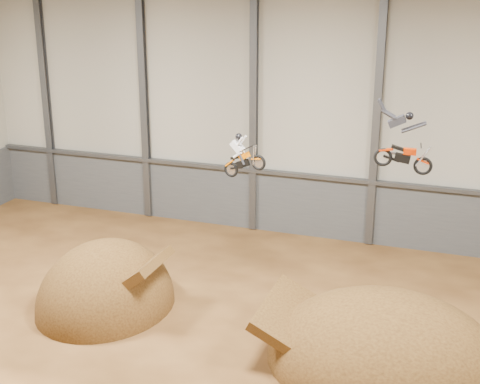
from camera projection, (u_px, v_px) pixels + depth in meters
name	position (u px, v px, depth m)	size (l,w,h in m)	color
floor	(212.00, 380.00, 24.31)	(40.00, 40.00, 0.00)	#4D2E14
back_wall	(314.00, 113.00, 35.55)	(40.00, 0.10, 14.00)	#B1AD9D
lower_band_back	(311.00, 206.00, 37.11)	(39.80, 0.18, 3.50)	#4C4F53
steel_rail	(311.00, 176.00, 36.41)	(39.80, 0.35, 0.20)	#47494F
steel_column_0	(46.00, 95.00, 40.62)	(0.40, 0.36, 13.90)	#47494F
steel_column_1	(144.00, 102.00, 38.52)	(0.40, 0.36, 13.90)	#47494F
steel_column_2	(254.00, 109.00, 36.42)	(0.40, 0.36, 13.90)	#47494F
steel_column_3	(377.00, 118.00, 34.32)	(0.40, 0.36, 13.90)	#47494F
takeoff_ramp	(107.00, 305.00, 29.78)	(5.89, 6.80, 5.89)	#3B240E
landing_ramp	(384.00, 363.00, 25.38)	(9.01, 7.97, 5.20)	#3B240E
fmx_rider_a	(247.00, 152.00, 28.51)	(2.13, 0.81, 1.93)	#DE6400
fmx_rider_b	(403.00, 138.00, 23.53)	(2.76, 0.79, 2.36)	#C22900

